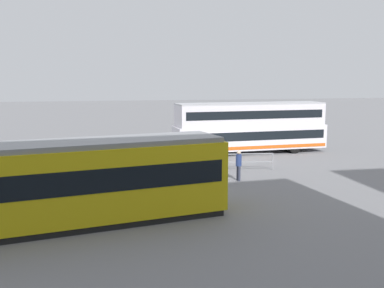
# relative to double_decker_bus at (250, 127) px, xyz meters

# --- Properties ---
(ground_plane) EXTENTS (160.00, 160.00, 0.00)m
(ground_plane) POSITION_rel_double_decker_bus_xyz_m (2.32, 1.18, -1.95)
(ground_plane) COLOR slate
(double_decker_bus) EXTENTS (11.74, 3.20, 3.81)m
(double_decker_bus) POSITION_rel_double_decker_bus_xyz_m (0.00, 0.00, 0.00)
(double_decker_bus) COLOR silver
(double_decker_bus) RESTS_ON ground
(tram_yellow) EXTENTS (14.96, 5.38, 3.30)m
(tram_yellow) POSITION_rel_double_decker_bus_xyz_m (13.70, 14.89, -0.24)
(tram_yellow) COLOR yellow
(tram_yellow) RESTS_ON ground
(pedestrian_near_railing) EXTENTS (0.36, 0.35, 1.80)m
(pedestrian_near_railing) POSITION_rel_double_decker_bus_xyz_m (8.05, 6.79, -0.91)
(pedestrian_near_railing) COLOR black
(pedestrian_near_railing) RESTS_ON ground
(pedestrian_crossing) EXTENTS (0.35, 0.36, 1.71)m
(pedestrian_crossing) POSITION_rel_double_decker_bus_xyz_m (3.77, 8.78, -0.96)
(pedestrian_crossing) COLOR #33384C
(pedestrian_crossing) RESTS_ON ground
(pedestrian_railing) EXTENTS (7.63, 0.96, 1.08)m
(pedestrian_railing) POSITION_rel_double_decker_bus_xyz_m (4.58, 6.03, -1.21)
(pedestrian_railing) COLOR gray
(pedestrian_railing) RESTS_ON ground
(info_sign) EXTENTS (0.97, 0.26, 2.26)m
(info_sign) POSITION_rel_double_decker_bus_xyz_m (8.94, 6.43, -0.41)
(info_sign) COLOR slate
(info_sign) RESTS_ON ground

